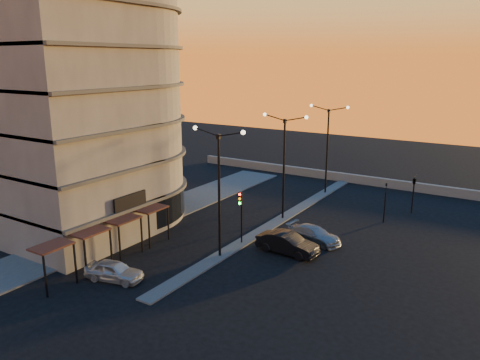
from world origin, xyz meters
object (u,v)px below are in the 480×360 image
at_px(car_sedan, 287,243).
at_px(car_wagon, 314,235).
at_px(car_hatchback, 114,271).
at_px(streetlamp_mid, 284,159).
at_px(traffic_light_main, 241,209).

xyz_separation_m(car_sedan, car_wagon, (0.80, 3.05, -0.13)).
xyz_separation_m(car_hatchback, car_wagon, (8.35, 13.10, -0.02)).
bearing_deg(streetlamp_mid, car_wagon, -38.42).
height_order(car_hatchback, car_wagon, car_hatchback).
bearing_deg(car_sedan, streetlamp_mid, 32.80).
bearing_deg(car_sedan, car_wagon, -11.64).
distance_m(streetlamp_mid, car_hatchback, 17.89).
height_order(streetlamp_mid, car_sedan, streetlamp_mid).
bearing_deg(car_sedan, car_hatchback, 146.08).
distance_m(car_hatchback, car_wagon, 15.53).
relative_size(car_sedan, car_wagon, 1.06).
bearing_deg(car_wagon, car_sedan, 174.27).
height_order(traffic_light_main, car_sedan, traffic_light_main).
relative_size(streetlamp_mid, car_hatchback, 2.43).
xyz_separation_m(car_hatchback, car_sedan, (7.55, 10.05, 0.11)).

